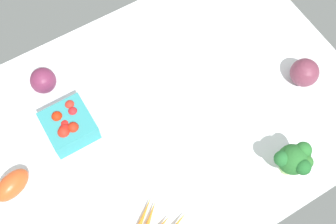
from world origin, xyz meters
The scene contains 6 objects.
tablecloth centered at (0.00, 0.00, 1.00)cm, with size 104.00×76.00×2.00cm, color white.
red_onion_center centered at (-24.26, 24.73, 5.51)cm, with size 7.02×7.02×7.02cm, color #72294A.
roma_tomato centered at (-42.74, 2.40, 4.73)cm, with size 9.62×5.45×5.45cm, color #E15323.
broccoli_head centered at (18.14, -28.48, 9.15)cm, with size 9.61×8.63×10.77cm.
berry_basket centered at (-24.08, 9.20, 5.55)cm, with size 11.80×11.80×7.50cm.
red_onion_near_basket centered at (37.24, -9.69, 5.89)cm, with size 7.79×7.79×7.79cm, color brown.
Camera 1 is at (-26.43, -43.82, 110.02)cm, focal length 47.89 mm.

